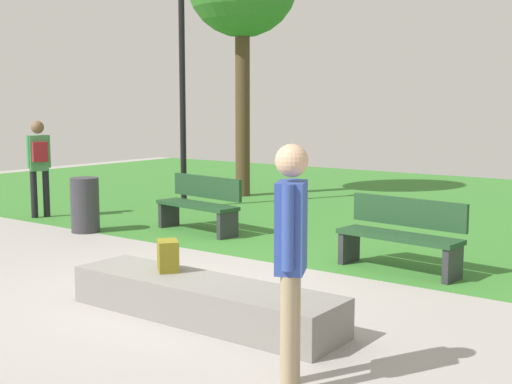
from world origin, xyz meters
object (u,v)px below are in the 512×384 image
at_px(park_bench_far_left, 200,203).
at_px(pedestrian_with_backpack, 39,159).
at_px(park_bench_near_path, 401,233).
at_px(skater_performing_trick, 291,246).
at_px(backpack_on_ledge, 168,256).
at_px(lamp_post, 182,72).
at_px(trash_bin, 85,205).
at_px(concrete_ledge, 202,300).

bearing_deg(park_bench_far_left, pedestrian_with_backpack, -168.27).
bearing_deg(park_bench_near_path, skater_performing_trick, -77.36).
bearing_deg(backpack_on_ledge, park_bench_near_path, -74.16).
relative_size(park_bench_near_path, park_bench_far_left, 0.99).
height_order(lamp_post, trash_bin, lamp_post).
xyz_separation_m(park_bench_far_left, lamp_post, (-2.00, 1.79, 2.23)).
height_order(park_bench_far_left, trash_bin, park_bench_far_left).
xyz_separation_m(concrete_ledge, skater_performing_trick, (1.60, -0.86, 0.88)).
height_order(concrete_ledge, park_bench_near_path, park_bench_near_path).
height_order(park_bench_far_left, lamp_post, lamp_post).
height_order(skater_performing_trick, park_bench_near_path, skater_performing_trick).
height_order(park_bench_near_path, park_bench_far_left, same).
xyz_separation_m(backpack_on_ledge, park_bench_far_left, (-2.49, 3.36, -0.06)).
height_order(concrete_ledge, pedestrian_with_backpack, pedestrian_with_backpack).
relative_size(concrete_ledge, backpack_on_ledge, 9.24).
xyz_separation_m(park_bench_near_path, lamp_post, (-5.77, 2.28, 2.23)).
bearing_deg(backpack_on_ledge, lamp_post, -8.95).
height_order(backpack_on_ledge, skater_performing_trick, skater_performing_trick).
xyz_separation_m(backpack_on_ledge, park_bench_near_path, (1.29, 2.87, -0.06)).
bearing_deg(concrete_ledge, trash_bin, 152.93).
bearing_deg(park_bench_far_left, trash_bin, -143.23).
distance_m(backpack_on_ledge, park_bench_near_path, 3.15).
relative_size(skater_performing_trick, park_bench_near_path, 1.11).
bearing_deg(park_bench_near_path, pedestrian_with_backpack, -178.42).
bearing_deg(park_bench_far_left, park_bench_near_path, -7.42).
xyz_separation_m(park_bench_near_path, trash_bin, (-5.29, -0.64, -0.03)).
xyz_separation_m(lamp_post, trash_bin, (0.49, -2.92, -2.26)).
distance_m(park_bench_near_path, trash_bin, 5.33).
bearing_deg(park_bench_far_left, skater_performing_trick, -42.95).
height_order(backpack_on_ledge, park_bench_far_left, park_bench_far_left).
bearing_deg(pedestrian_with_backpack, backpack_on_ledge, -24.77).
distance_m(park_bench_far_left, pedestrian_with_backpack, 3.43).
bearing_deg(skater_performing_trick, concrete_ledge, 151.78).
distance_m(concrete_ledge, backpack_on_ledge, 0.66).
relative_size(park_bench_near_path, lamp_post, 0.36).
distance_m(trash_bin, pedestrian_with_backpack, 1.95).
bearing_deg(trash_bin, concrete_ledge, -27.07).
distance_m(skater_performing_trick, trash_bin, 6.95).
distance_m(park_bench_far_left, lamp_post, 3.49).
bearing_deg(concrete_ledge, backpack_on_ledge, 170.16).
xyz_separation_m(trash_bin, pedestrian_with_backpack, (-1.79, 0.44, 0.63)).
xyz_separation_m(park_bench_near_path, pedestrian_with_backpack, (-7.08, -0.20, 0.60)).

